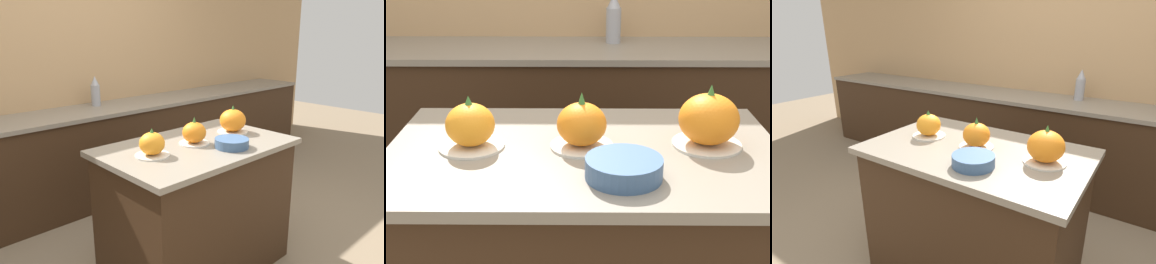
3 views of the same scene
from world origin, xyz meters
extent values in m
cube|color=tan|center=(0.00, 1.78, 1.25)|extent=(8.00, 0.06, 2.50)
cube|color=#382314|center=(0.00, 0.00, 0.43)|extent=(1.16, 0.70, 0.86)
cube|color=gray|center=(0.00, 0.00, 0.87)|extent=(1.22, 0.76, 0.03)
cube|color=#382314|center=(0.00, 1.45, 0.43)|extent=(6.00, 0.56, 0.85)
cube|color=gray|center=(0.00, 1.45, 0.87)|extent=(6.00, 0.60, 0.03)
cylinder|color=silver|center=(-0.35, 0.01, 0.89)|extent=(0.20, 0.20, 0.01)
ellipsoid|color=orange|center=(-0.35, 0.01, 0.96)|extent=(0.15, 0.15, 0.13)
cone|color=#38702D|center=(-0.35, 0.01, 1.04)|extent=(0.03, 0.03, 0.03)
cylinder|color=silver|center=(-0.01, 0.02, 0.89)|extent=(0.19, 0.19, 0.01)
ellipsoid|color=orange|center=(-0.01, 0.02, 0.96)|extent=(0.15, 0.15, 0.13)
cone|color=#38702D|center=(-0.01, 0.02, 1.05)|extent=(0.02, 0.02, 0.04)
cylinder|color=silver|center=(0.38, 0.03, 0.89)|extent=(0.21, 0.21, 0.01)
ellipsoid|color=orange|center=(0.38, 0.03, 0.98)|extent=(0.18, 0.18, 0.16)
cone|color=#38702D|center=(0.38, 0.03, 1.07)|extent=(0.02, 0.02, 0.04)
cylinder|color=#99999E|center=(0.17, 1.57, 0.99)|extent=(0.09, 0.09, 0.20)
cone|color=#99999E|center=(0.17, 1.57, 1.13)|extent=(0.08, 0.08, 0.09)
cylinder|color=#3D5B84|center=(0.11, -0.20, 0.92)|extent=(0.21, 0.21, 0.06)
camera|label=1|loc=(-1.58, -1.63, 1.59)|focal=35.00mm
camera|label=2|loc=(-0.01, -1.50, 1.54)|focal=50.00mm
camera|label=3|loc=(0.80, -1.32, 1.52)|focal=28.00mm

